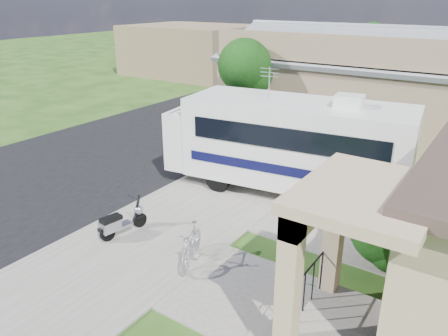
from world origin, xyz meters
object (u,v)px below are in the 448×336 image
Objects in this scene: motorhome at (287,142)px; bicycle at (192,247)px; van at (297,79)px; shrub at (394,224)px; pickup_truck at (251,100)px; scooter at (120,222)px; garden_hose at (307,295)px.

motorhome is 5.47m from bicycle.
van is (-6.88, 15.46, -0.90)m from motorhome.
shrub is 4.86m from bicycle.
van is (-0.42, 6.94, 0.09)m from pickup_truck.
motorhome reaches higher than scooter.
bicycle is 0.28× the size of van.
scooter is at bearing -121.54° from motorhome.
shrub reaches higher than scooter.
pickup_truck is (-4.08, 13.90, 0.33)m from scooter.
shrub is 15.65m from pickup_truck.
shrub is at bearing -67.45° from van.
bicycle is 2.99m from garden_hose.
shrub reaches higher than pickup_truck.
van is (-6.97, 20.79, 0.37)m from bicycle.
scooter is (-6.60, -2.48, -0.86)m from shrub.
shrub reaches higher than bicycle.
pickup_truck is at bearing 115.71° from scooter.
shrub is at bearing 8.21° from bicycle.
bicycle is at bearing -172.75° from garden_hose.
garden_hose is (2.94, 0.37, -0.40)m from bicycle.
shrub reaches higher than van.
van reaches higher than bicycle.
motorhome is 5.14m from shrub.
garden_hose is at bearing 13.79° from scooter.
bicycle is at bearing -149.54° from shrub.
scooter is 3.41× the size of garden_hose.
motorhome reaches higher than bicycle.
motorhome is 1.38× the size of van.
scooter is 0.25× the size of van.
bicycle is 21.93m from van.
bicycle is 3.72× the size of garden_hose.
pickup_truck is (-6.55, 13.85, 0.29)m from bicycle.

